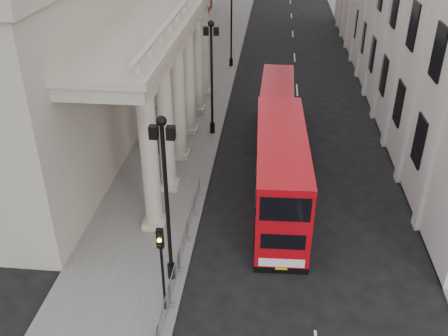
{
  "coord_description": "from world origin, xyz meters",
  "views": [
    {
      "loc": [
        3.66,
        -13.68,
        16.31
      ],
      "look_at": [
        1.33,
        9.51,
        3.08
      ],
      "focal_mm": 40.0,
      "sensor_mm": 36.0,
      "label": 1
    }
  ],
  "objects_px": {
    "lamp_post_north": "(231,19)",
    "bus_far": "(276,112)",
    "bus_near": "(280,172)",
    "pedestrian_c": "(159,143)",
    "pedestrian_b": "(164,124)",
    "traffic_light": "(161,255)",
    "lamp_post_mid": "(212,71)",
    "lamp_post_south": "(166,192)",
    "pedestrian_a": "(158,141)"
  },
  "relations": [
    {
      "from": "pedestrian_a",
      "to": "pedestrian_b",
      "type": "height_order",
      "value": "pedestrian_a"
    },
    {
      "from": "lamp_post_mid",
      "to": "pedestrian_a",
      "type": "xyz_separation_m",
      "value": [
        -3.35,
        -3.53,
        -3.91
      ]
    },
    {
      "from": "lamp_post_north",
      "to": "pedestrian_c",
      "type": "bearing_deg",
      "value": -99.38
    },
    {
      "from": "lamp_post_north",
      "to": "pedestrian_c",
      "type": "distance_m",
      "value": 20.29
    },
    {
      "from": "bus_near",
      "to": "traffic_light",
      "type": "bearing_deg",
      "value": -122.0
    },
    {
      "from": "lamp_post_south",
      "to": "pedestrian_a",
      "type": "height_order",
      "value": "lamp_post_south"
    },
    {
      "from": "lamp_post_south",
      "to": "lamp_post_north",
      "type": "xyz_separation_m",
      "value": [
        0.0,
        32.0,
        0.0
      ]
    },
    {
      "from": "traffic_light",
      "to": "bus_far",
      "type": "height_order",
      "value": "traffic_light"
    },
    {
      "from": "lamp_post_mid",
      "to": "pedestrian_b",
      "type": "distance_m",
      "value": 5.39
    },
    {
      "from": "lamp_post_mid",
      "to": "pedestrian_a",
      "type": "bearing_deg",
      "value": -133.48
    },
    {
      "from": "bus_near",
      "to": "pedestrian_b",
      "type": "xyz_separation_m",
      "value": [
        -8.51,
        9.04,
        -1.6
      ]
    },
    {
      "from": "lamp_post_south",
      "to": "pedestrian_b",
      "type": "bearing_deg",
      "value": 102.92
    },
    {
      "from": "lamp_post_north",
      "to": "pedestrian_c",
      "type": "xyz_separation_m",
      "value": [
        -3.24,
        -19.62,
        -4.03
      ]
    },
    {
      "from": "traffic_light",
      "to": "pedestrian_c",
      "type": "distance_m",
      "value": 14.95
    },
    {
      "from": "bus_far",
      "to": "pedestrian_b",
      "type": "bearing_deg",
      "value": -177.08
    },
    {
      "from": "bus_far",
      "to": "pedestrian_a",
      "type": "height_order",
      "value": "bus_far"
    },
    {
      "from": "bus_near",
      "to": "pedestrian_c",
      "type": "xyz_separation_m",
      "value": [
        -8.21,
        6.01,
        -1.6
      ]
    },
    {
      "from": "lamp_post_north",
      "to": "pedestrian_a",
      "type": "xyz_separation_m",
      "value": [
        -3.35,
        -19.53,
        -3.91
      ]
    },
    {
      "from": "traffic_light",
      "to": "bus_far",
      "type": "distance_m",
      "value": 18.34
    },
    {
      "from": "lamp_post_south",
      "to": "bus_far",
      "type": "relative_size",
      "value": 0.87
    },
    {
      "from": "bus_far",
      "to": "pedestrian_b",
      "type": "xyz_separation_m",
      "value": [
        -8.22,
        -0.3,
        -1.26
      ]
    },
    {
      "from": "bus_near",
      "to": "pedestrian_c",
      "type": "height_order",
      "value": "bus_near"
    },
    {
      "from": "lamp_post_south",
      "to": "pedestrian_c",
      "type": "relative_size",
      "value": 5.44
    },
    {
      "from": "lamp_post_mid",
      "to": "lamp_post_north",
      "type": "bearing_deg",
      "value": 90.0
    },
    {
      "from": "lamp_post_mid",
      "to": "pedestrian_c",
      "type": "distance_m",
      "value": 6.31
    },
    {
      "from": "traffic_light",
      "to": "pedestrian_a",
      "type": "bearing_deg",
      "value": 103.39
    },
    {
      "from": "lamp_post_south",
      "to": "bus_near",
      "type": "height_order",
      "value": "lamp_post_south"
    },
    {
      "from": "lamp_post_south",
      "to": "traffic_light",
      "type": "relative_size",
      "value": 1.93
    },
    {
      "from": "pedestrian_b",
      "to": "lamp_post_mid",
      "type": "bearing_deg",
      "value": -164.58
    },
    {
      "from": "bus_far",
      "to": "bus_near",
      "type": "bearing_deg",
      "value": -87.34
    },
    {
      "from": "lamp_post_south",
      "to": "lamp_post_mid",
      "type": "relative_size",
      "value": 1.0
    },
    {
      "from": "traffic_light",
      "to": "bus_near",
      "type": "bearing_deg",
      "value": 59.85
    },
    {
      "from": "bus_far",
      "to": "pedestrian_b",
      "type": "height_order",
      "value": "bus_far"
    },
    {
      "from": "bus_far",
      "to": "pedestrian_a",
      "type": "relative_size",
      "value": 5.4
    },
    {
      "from": "bus_near",
      "to": "bus_far",
      "type": "height_order",
      "value": "bus_near"
    },
    {
      "from": "lamp_post_mid",
      "to": "pedestrian_a",
      "type": "distance_m",
      "value": 6.24
    },
    {
      "from": "lamp_post_south",
      "to": "bus_near",
      "type": "bearing_deg",
      "value": 52.03
    },
    {
      "from": "bus_near",
      "to": "pedestrian_a",
      "type": "relative_size",
      "value": 6.29
    },
    {
      "from": "bus_far",
      "to": "pedestrian_c",
      "type": "distance_m",
      "value": 8.69
    },
    {
      "from": "lamp_post_mid",
      "to": "bus_near",
      "type": "bearing_deg",
      "value": -62.68
    },
    {
      "from": "lamp_post_north",
      "to": "bus_far",
      "type": "xyz_separation_m",
      "value": [
        4.68,
        -16.29,
        -2.77
      ]
    },
    {
      "from": "pedestrian_c",
      "to": "lamp_post_north",
      "type": "bearing_deg",
      "value": 102.15
    },
    {
      "from": "lamp_post_north",
      "to": "pedestrian_a",
      "type": "height_order",
      "value": "lamp_post_north"
    },
    {
      "from": "pedestrian_b",
      "to": "pedestrian_c",
      "type": "bearing_deg",
      "value": 101.58
    },
    {
      "from": "lamp_post_south",
      "to": "pedestrian_c",
      "type": "height_order",
      "value": "lamp_post_south"
    },
    {
      "from": "traffic_light",
      "to": "bus_near",
      "type": "relative_size",
      "value": 0.39
    },
    {
      "from": "pedestrian_b",
      "to": "bus_far",
      "type": "bearing_deg",
      "value": -171.9
    },
    {
      "from": "bus_far",
      "to": "lamp_post_mid",
      "type": "bearing_deg",
      "value": 177.34
    },
    {
      "from": "lamp_post_south",
      "to": "bus_far",
      "type": "height_order",
      "value": "lamp_post_south"
    },
    {
      "from": "pedestrian_c",
      "to": "lamp_post_mid",
      "type": "bearing_deg",
      "value": 69.7
    }
  ]
}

